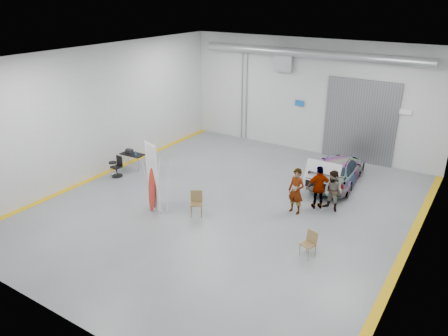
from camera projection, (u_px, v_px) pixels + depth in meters
The scene contains 13 objects.
ground at pixel (228, 206), 17.93m from camera, with size 16.00×16.00×0.00m, color slate.
room_shell at pixel (262, 98), 17.99m from camera, with size 14.02×16.18×6.01m.
sedan_car at pixel (338, 170), 19.85m from camera, with size 1.80×4.43×1.28m, color white.
person_a at pixel (296, 191), 17.07m from camera, with size 0.68×0.45×1.87m, color #9A6954.
person_b at pixel (333, 191), 17.29m from camera, with size 0.82×0.63×1.68m, color #486885.
person_c at pixel (319, 187), 17.44m from camera, with size 1.05×0.43×1.82m, color #A24E36.
surfboard_display at pixel (153, 183), 17.03m from camera, with size 0.82×0.43×3.03m.
folding_chair_near at pixel (197, 208), 17.09m from camera, with size 0.63×0.69×0.97m.
folding_chair_far at pixel (308, 249), 14.45m from camera, with size 0.52×0.55×0.88m.
shop_stool at pixel (113, 170), 20.56m from camera, with size 0.39×0.39×0.76m.
work_table at pixel (132, 154), 21.47m from camera, with size 1.22×0.65×0.98m.
office_chair at pixel (117, 168), 20.65m from camera, with size 0.52×0.52×0.97m.
trunk_lid at pixel (323, 170), 18.07m from camera, with size 1.50×0.91×0.04m, color silver.
Camera 1 is at (8.52, -13.54, 8.24)m, focal length 35.00 mm.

